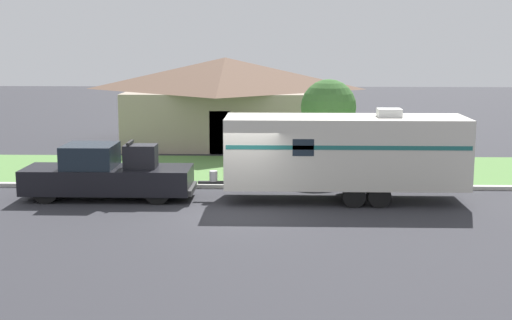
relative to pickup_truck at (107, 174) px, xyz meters
The scene contains 8 objects.
ground_plane 5.16m from the pickup_truck, 20.95° to the right, with size 120.00×120.00×0.00m, color #2D2D33.
curb_strip 5.19m from the pickup_truck, 22.11° to the left, with size 80.00×0.30×0.14m.
lawn_strip 7.38m from the pickup_truck, 49.58° to the left, with size 80.00×7.00×0.03m.
house_across_street 14.12m from the pickup_truck, 77.00° to the left, with size 10.57×8.56×4.54m.
pickup_truck is the anchor object (origin of this frame).
travel_trailer 8.32m from the pickup_truck, ahead, with size 9.17×2.42×3.19m.
mailbox 3.03m from the pickup_truck, 102.65° to the left, with size 0.48×0.20×1.25m.
tree_in_yard 9.52m from the pickup_truck, 30.75° to the left, with size 2.26×2.26×3.92m.
Camera 1 is at (1.22, -22.38, 5.56)m, focal length 50.00 mm.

